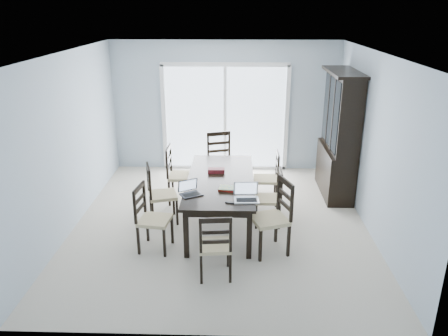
{
  "coord_description": "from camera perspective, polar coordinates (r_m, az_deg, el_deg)",
  "views": [
    {
      "loc": [
        0.24,
        -6.12,
        3.21
      ],
      "look_at": [
        0.05,
        0.0,
        0.92
      ],
      "focal_mm": 35.0,
      "sensor_mm": 36.0,
      "label": 1
    }
  ],
  "objects": [
    {
      "name": "floor",
      "position": [
        6.92,
        -0.45,
        -7.18
      ],
      "size": [
        5.0,
        5.0,
        0.0
      ],
      "primitive_type": "plane",
      "color": "beige",
      "rests_on": "ground"
    },
    {
      "name": "ceiling",
      "position": [
        6.16,
        -0.52,
        14.78
      ],
      "size": [
        5.0,
        5.0,
        0.0
      ],
      "primitive_type": "plane",
      "rotation": [
        3.14,
        0.0,
        0.0
      ],
      "color": "white",
      "rests_on": "back_wall"
    },
    {
      "name": "back_wall",
      "position": [
        8.84,
        0.15,
        7.98
      ],
      "size": [
        4.5,
        0.02,
        2.6
      ],
      "primitive_type": "cube",
      "color": "#A2B3C2",
      "rests_on": "floor"
    },
    {
      "name": "wall_left",
      "position": [
        6.88,
        -19.58,
        3.15
      ],
      "size": [
        0.02,
        5.0,
        2.6
      ],
      "primitive_type": "cube",
      "color": "#A2B3C2",
      "rests_on": "floor"
    },
    {
      "name": "wall_right",
      "position": [
        6.72,
        19.08,
        2.81
      ],
      "size": [
        0.02,
        5.0,
        2.6
      ],
      "primitive_type": "cube",
      "color": "#A2B3C2",
      "rests_on": "floor"
    },
    {
      "name": "balcony",
      "position": [
        10.16,
        0.3,
        1.76
      ],
      "size": [
        4.5,
        2.0,
        0.1
      ],
      "primitive_type": "cube",
      "color": "gray",
      "rests_on": "ground"
    },
    {
      "name": "railing",
      "position": [
        10.95,
        0.44,
        6.41
      ],
      "size": [
        4.5,
        0.06,
        1.1
      ],
      "primitive_type": "cube",
      "color": "#99999E",
      "rests_on": "balcony"
    },
    {
      "name": "dining_table",
      "position": [
        6.63,
        -0.47,
        -2.02
      ],
      "size": [
        1.0,
        2.2,
        0.75
      ],
      "color": "black",
      "rests_on": "floor"
    },
    {
      "name": "china_hutch",
      "position": [
        7.88,
        14.79,
        4.04
      ],
      "size": [
        0.5,
        1.38,
        2.2
      ],
      "color": "black",
      "rests_on": "floor"
    },
    {
      "name": "sliding_door",
      "position": [
        8.86,
        0.14,
        6.61
      ],
      "size": [
        2.52,
        0.05,
        2.18
      ],
      "color": "silver",
      "rests_on": "floor"
    },
    {
      "name": "chair_left_near",
      "position": [
        6.08,
        -9.94,
        -5.55
      ],
      "size": [
        0.48,
        0.46,
        1.09
      ],
      "rotation": [
        0.0,
        0.0,
        -1.72
      ],
      "color": "black",
      "rests_on": "floor"
    },
    {
      "name": "chair_left_mid",
      "position": [
        6.8,
        -8.82,
        -2.57
      ],
      "size": [
        0.52,
        0.51,
        1.09
      ],
      "rotation": [
        0.0,
        0.0,
        -1.29
      ],
      "color": "black",
      "rests_on": "floor"
    },
    {
      "name": "chair_left_far",
      "position": [
        7.48,
        -6.32,
        -0.05
      ],
      "size": [
        0.45,
        0.43,
        1.15
      ],
      "rotation": [
        0.0,
        0.0,
        -1.58
      ],
      "color": "black",
      "rests_on": "floor"
    },
    {
      "name": "chair_right_near",
      "position": [
        5.96,
        6.89,
        -5.27
      ],
      "size": [
        0.59,
        0.58,
        1.21
      ],
      "rotation": [
        0.0,
        0.0,
        1.91
      ],
      "color": "black",
      "rests_on": "floor"
    },
    {
      "name": "chair_right_mid",
      "position": [
        6.71,
        6.49,
        -3.07
      ],
      "size": [
        0.4,
        0.39,
        1.03
      ],
      "rotation": [
        0.0,
        0.0,
        1.58
      ],
      "color": "black",
      "rests_on": "floor"
    },
    {
      "name": "chair_right_far",
      "position": [
        7.44,
        6.17,
        -0.55
      ],
      "size": [
        0.41,
        0.4,
        1.06
      ],
      "rotation": [
        0.0,
        0.0,
        1.56
      ],
      "color": "black",
      "rests_on": "floor"
    },
    {
      "name": "chair_end_near",
      "position": [
        5.34,
        -1.15,
        -9.39
      ],
      "size": [
        0.43,
        0.44,
        1.04
      ],
      "rotation": [
        0.0,
        0.0,
        0.1
      ],
      "color": "black",
      "rests_on": "floor"
    },
    {
      "name": "chair_end_far",
      "position": [
        8.03,
        -0.5,
        1.76
      ],
      "size": [
        0.57,
        0.58,
        1.2
      ],
      "rotation": [
        0.0,
        0.0,
        3.45
      ],
      "color": "black",
      "rests_on": "floor"
    },
    {
      "name": "laptop_dark",
      "position": [
        6.04,
        -4.31,
        -3.13
      ],
      "size": [
        0.35,
        0.32,
        0.2
      ],
      "rotation": [
        0.0,
        0.0,
        0.52
      ],
      "color": "black",
      "rests_on": "dining_table"
    },
    {
      "name": "laptop_silver",
      "position": [
        5.86,
        2.96,
        -3.79
      ],
      "size": [
        0.35,
        0.25,
        0.23
      ],
      "rotation": [
        0.0,
        0.0,
        0.06
      ],
      "color": "silver",
      "rests_on": "dining_table"
    },
    {
      "name": "book_stack",
      "position": [
        6.2,
        0.38,
        -2.69
      ],
      "size": [
        0.26,
        0.21,
        0.04
      ],
      "rotation": [
        0.0,
        0.0,
        -0.24
      ],
      "color": "maroon",
      "rests_on": "dining_table"
    },
    {
      "name": "cell_phone",
      "position": [
        5.81,
        0.8,
        -4.51
      ],
      "size": [
        0.13,
        0.09,
        0.01
      ],
      "primitive_type": "cube",
      "rotation": [
        0.0,
        0.0,
        -0.27
      ],
      "color": "black",
      "rests_on": "dining_table"
    },
    {
      "name": "game_box",
      "position": [
        6.84,
        -1.02,
        -0.33
      ],
      "size": [
        0.27,
        0.14,
        0.07
      ],
      "primitive_type": "cube",
      "rotation": [
        0.0,
        0.0,
        0.05
      ],
      "color": "#4C0F16",
      "rests_on": "dining_table"
    },
    {
      "name": "hot_tub",
      "position": [
        10.22,
        -2.84,
        4.76
      ],
      "size": [
        1.81,
        1.64,
        0.89
      ],
      "rotation": [
        0.0,
        0.0,
        -0.06
      ],
      "color": "brown",
      "rests_on": "balcony"
    }
  ]
}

